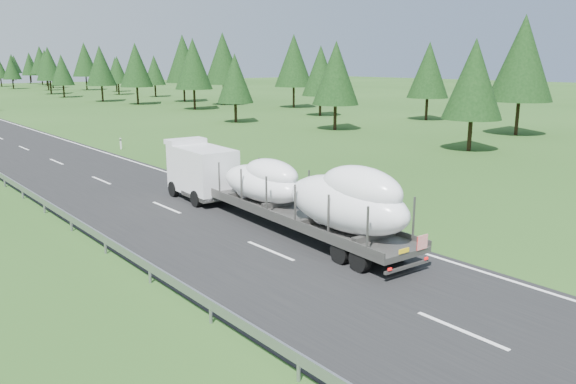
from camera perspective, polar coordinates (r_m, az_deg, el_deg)
ground at (r=23.04m, az=-1.82°, el=-6.03°), size 400.00×400.00×0.00m
tree_line_right at (r=149.75m, az=-19.17°, el=12.18°), size 27.50×354.54×12.52m
boat_truck at (r=25.90m, az=-0.97°, el=0.50°), size 3.25×17.42×3.67m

